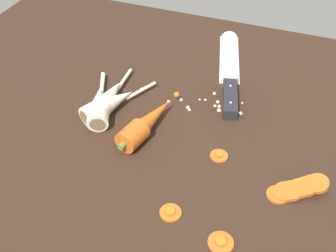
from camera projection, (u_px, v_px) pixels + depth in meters
The scene contains 12 objects.
ground_plane at pixel (172, 133), 81.68cm from camera, with size 120.00×90.00×4.00cm, color #332116.
chefs_knife at pixel (230, 67), 94.28cm from camera, with size 12.16×34.41×4.18cm.
whole_carrot at pixel (147, 123), 77.71cm from camera, with size 7.30×18.51×4.20cm.
parsnip_front at pixel (99, 105), 81.89cm from camera, with size 9.65×17.22×4.00cm.
parsnip_mid_left at pixel (109, 104), 82.02cm from camera, with size 9.84×17.16×4.00cm.
parsnip_mid_right at pixel (99, 105), 81.86cm from camera, with size 9.21×17.10×4.00cm.
parsnip_back at pixel (108, 99), 83.17cm from camera, with size 4.57×18.43×4.00cm.
carrot_slice_stack at pixel (298, 189), 67.27cm from camera, with size 9.29×6.79×3.35cm.
carrot_slice_stray_near at pixel (171, 212), 64.71cm from camera, with size 3.45×3.45×0.70cm.
carrot_slice_stray_mid at pixel (221, 242), 60.74cm from camera, with size 3.84×3.84×0.70cm.
carrot_slice_stray_far at pixel (219, 155), 73.88cm from camera, with size 3.21×3.21×0.70cm.
mince_crumbs at pixel (202, 102), 85.04cm from camera, with size 22.29×7.63×0.90cm.
Camera 1 is at (20.74, -56.49, 53.26)cm, focal length 44.87 mm.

